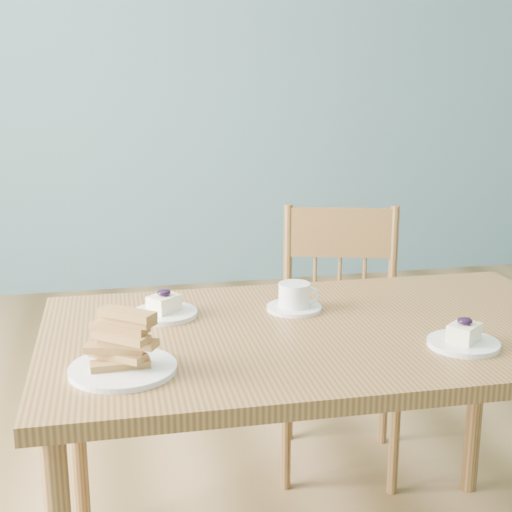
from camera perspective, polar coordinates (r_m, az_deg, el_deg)
The scene contains 7 objects.
room at distance 1.78m, azimuth 8.06°, elevation 17.71°, with size 5.01×5.01×2.71m.
dining_table at distance 1.67m, azimuth 5.25°, elevation -7.91°, with size 1.28×0.74×0.68m.
dining_chair at distance 2.30m, azimuth 6.71°, elevation -6.51°, with size 0.47×0.46×0.83m.
cheesecake_plate_near at distance 1.59m, azimuth 16.28°, elevation -6.38°, with size 0.15×0.15×0.06m.
cheesecake_plate_far at distance 1.72m, azimuth -7.34°, elevation -4.24°, with size 0.16×0.16×0.07m.
coffee_cup at distance 1.75m, azimuth 3.12°, elevation -3.42°, with size 0.14×0.14×0.07m.
biscotti_plate at distance 1.41m, azimuth -10.67°, elevation -7.45°, with size 0.21×0.21×0.13m.
Camera 1 is at (-0.61, -1.67, 1.24)m, focal length 50.00 mm.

